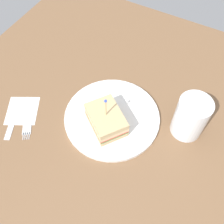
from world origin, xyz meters
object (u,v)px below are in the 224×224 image
napkin (22,111)px  knife (12,121)px  plate (112,117)px  sandwich_half_center (105,119)px  fork (27,123)px  drink_glass (190,118)px

napkin → knife: 3.91cm
plate → sandwich_half_center: bearing=86.2°
plate → fork: (18.64, 11.84, -0.37)cm
plate → drink_glass: drink_glass is taller
plate → drink_glass: 19.63cm
plate → napkin: size_ratio=2.76×
sandwich_half_center → drink_glass: sandwich_half_center is taller
plate → knife: (22.39, 13.27, -0.37)cm
sandwich_half_center → plate: bearing=-93.8°
fork → drink_glass: bearing=-153.8°
sandwich_half_center → drink_glass: 20.48cm
napkin → drink_glass: bearing=-158.9°
plate → fork: size_ratio=2.24×
knife → sandwich_half_center: bearing=-155.2°
plate → knife: 26.03cm
plate → napkin: bearing=22.7°
plate → sandwich_half_center: size_ratio=1.96×
fork → knife: same height
drink_glass → knife: bearing=25.7°
sandwich_half_center → drink_glass: bearing=-153.2°
drink_glass → napkin: 43.56cm
sandwich_half_center → fork: bearing=25.6°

